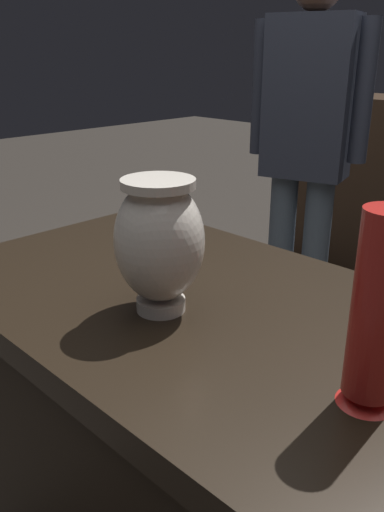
% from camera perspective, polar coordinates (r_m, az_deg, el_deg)
% --- Properties ---
extents(display_plinth, '(1.20, 0.64, 0.80)m').
position_cam_1_polar(display_plinth, '(1.17, 2.89, -23.12)').
color(display_plinth, black).
rests_on(display_plinth, ground_plane).
extents(vase_centerpiece, '(0.15, 0.15, 0.23)m').
position_cam_1_polar(vase_centerpiece, '(0.89, -3.53, 1.60)').
color(vase_centerpiece, silver).
rests_on(vase_centerpiece, display_plinth).
extents(vase_tall_behind, '(0.08, 0.08, 0.26)m').
position_cam_1_polar(vase_tall_behind, '(0.68, 19.34, -5.97)').
color(vase_tall_behind, red).
rests_on(vase_tall_behind, display_plinth).
extents(visitor_near_left, '(0.46, 0.26, 1.53)m').
position_cam_1_polar(visitor_near_left, '(2.17, 12.18, 11.99)').
color(visitor_near_left, slate).
rests_on(visitor_near_left, ground_plane).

